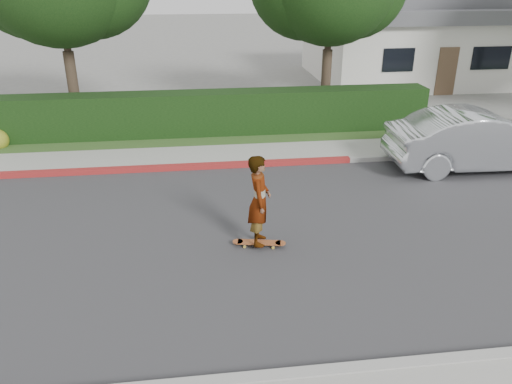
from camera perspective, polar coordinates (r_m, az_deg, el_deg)
ground at (r=11.08m, az=11.79°, el=-4.25°), size 120.00×120.00×0.00m
road at (r=11.08m, az=11.80°, el=-4.23°), size 60.00×8.00×0.01m
curb_near at (r=7.97m, az=21.44°, el=-17.56°), size 60.00×0.20×0.15m
curb_far at (r=14.64m, az=6.84°, el=3.52°), size 60.00×0.20×0.15m
curb_red_section at (r=14.31m, az=-13.02°, el=2.58°), size 12.00×0.21×0.15m
sidewalk_far at (r=15.46m, az=6.06°, el=4.62°), size 60.00×1.60×0.12m
planting_strip at (r=16.95m, az=4.85°, el=6.37°), size 60.00×1.60×0.10m
hedge at (r=16.97m, az=-5.57°, el=8.84°), size 15.00×1.00×1.50m
house at (r=27.83m, az=17.84°, el=16.59°), size 10.60×8.60×4.30m
skateboard at (r=10.17m, az=0.36°, el=-5.81°), size 1.10×0.42×0.10m
skateboarder at (r=9.74m, az=0.37°, el=-0.98°), size 0.55×0.74×1.86m
car_silver at (r=15.27m, az=24.19°, el=5.43°), size 5.10×1.92×1.66m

